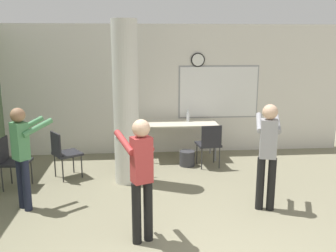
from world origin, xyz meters
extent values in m
cube|color=silver|center=(0.00, 5.06, 1.40)|extent=(8.00, 0.12, 2.80)
cylinder|color=black|center=(0.73, 4.99, 2.05)|extent=(0.30, 0.03, 0.30)
cylinder|color=white|center=(0.73, 4.97, 2.05)|extent=(0.25, 0.01, 0.25)
cube|color=#99999E|center=(1.20, 5.00, 1.35)|extent=(1.78, 0.01, 1.16)
cube|color=white|center=(1.20, 4.99, 1.35)|extent=(1.72, 0.02, 1.10)
cylinder|color=silver|center=(-0.79, 3.25, 1.40)|extent=(0.44, 0.44, 2.80)
cube|color=beige|center=(0.31, 4.53, 0.75)|extent=(1.52, 0.65, 0.03)
cylinder|color=gray|center=(-0.39, 4.26, 0.37)|extent=(0.04, 0.04, 0.74)
cylinder|color=gray|center=(1.01, 4.26, 0.37)|extent=(0.04, 0.04, 0.74)
cylinder|color=gray|center=(-0.39, 4.80, 0.37)|extent=(0.04, 0.04, 0.74)
cylinder|color=gray|center=(1.01, 4.80, 0.37)|extent=(0.04, 0.04, 0.74)
cylinder|color=silver|center=(0.48, 4.68, 0.86)|extent=(0.07, 0.07, 0.19)
cylinder|color=silver|center=(0.48, 4.68, 1.00)|extent=(0.03, 0.03, 0.08)
cylinder|color=#38383D|center=(0.38, 4.02, 0.15)|extent=(0.31, 0.31, 0.30)
cube|color=#232328|center=(-0.74, 3.77, 0.45)|extent=(0.54, 0.54, 0.04)
cube|color=#232328|center=(-0.79, 3.57, 0.67)|extent=(0.39, 0.13, 0.40)
cylinder|color=#333333|center=(-0.52, 3.90, 0.21)|extent=(0.02, 0.02, 0.43)
cylinder|color=#333333|center=(-0.87, 3.99, 0.21)|extent=(0.02, 0.02, 0.43)
cylinder|color=#333333|center=(-0.61, 3.55, 0.21)|extent=(0.02, 0.02, 0.43)
cylinder|color=#333333|center=(-0.96, 3.64, 0.21)|extent=(0.02, 0.02, 0.43)
cube|color=#232328|center=(0.79, 3.95, 0.45)|extent=(0.48, 0.48, 0.04)
cube|color=#232328|center=(0.81, 3.75, 0.67)|extent=(0.40, 0.07, 0.40)
cylinder|color=#333333|center=(0.95, 4.15, 0.21)|extent=(0.02, 0.02, 0.43)
cylinder|color=#333333|center=(0.60, 4.11, 0.21)|extent=(0.02, 0.02, 0.43)
cylinder|color=#333333|center=(0.99, 3.79, 0.21)|extent=(0.02, 0.02, 0.43)
cylinder|color=#333333|center=(0.63, 3.76, 0.21)|extent=(0.02, 0.02, 0.43)
cube|color=#232328|center=(-2.65, 3.11, 0.45)|extent=(0.47, 0.47, 0.04)
cube|color=#232328|center=(-2.85, 3.12, 0.67)|extent=(0.06, 0.40, 0.40)
cylinder|color=#333333|center=(-2.48, 2.91, 0.21)|extent=(0.02, 0.02, 0.43)
cylinder|color=#333333|center=(-2.45, 3.27, 0.21)|extent=(0.02, 0.02, 0.43)
cylinder|color=#333333|center=(-2.84, 2.94, 0.21)|extent=(0.02, 0.02, 0.43)
cylinder|color=#333333|center=(-2.81, 3.30, 0.21)|extent=(0.02, 0.02, 0.43)
cube|color=#232328|center=(-1.87, 3.54, 0.45)|extent=(0.61, 0.61, 0.04)
cube|color=#232328|center=(-2.04, 3.43, 0.67)|extent=(0.24, 0.35, 0.40)
cylinder|color=#333333|center=(-1.62, 3.49, 0.21)|extent=(0.02, 0.02, 0.43)
cylinder|color=#333333|center=(-1.82, 3.79, 0.21)|extent=(0.02, 0.02, 0.43)
cylinder|color=#333333|center=(-1.92, 3.29, 0.21)|extent=(0.02, 0.02, 0.43)
cylinder|color=#333333|center=(-2.12, 3.59, 0.21)|extent=(0.02, 0.02, 0.43)
cylinder|color=black|center=(-0.49, 1.19, 0.39)|extent=(0.11, 0.11, 0.79)
cylinder|color=black|center=(-0.63, 1.13, 0.39)|extent=(0.11, 0.11, 0.79)
cube|color=#B23838|center=(-0.56, 1.16, 1.06)|extent=(0.28, 0.26, 0.56)
sphere|color=#D8AD8C|center=(-0.56, 1.16, 1.45)|extent=(0.21, 0.21, 0.21)
cylinder|color=#B23838|center=(-0.54, 1.41, 1.24)|extent=(0.27, 0.48, 0.22)
cylinder|color=#B23838|center=(-0.77, 1.31, 1.24)|extent=(0.27, 0.48, 0.22)
cube|color=white|center=(-0.86, 1.52, 1.24)|extent=(0.08, 0.13, 0.04)
cylinder|color=#1E2338|center=(-2.23, 2.19, 0.39)|extent=(0.11, 0.11, 0.77)
cylinder|color=#1E2338|center=(-2.33, 2.30, 0.39)|extent=(0.11, 0.11, 0.77)
cube|color=#4C8C59|center=(-2.28, 2.24, 1.04)|extent=(0.28, 0.28, 0.55)
sphere|color=#997051|center=(-2.28, 2.24, 1.42)|extent=(0.21, 0.21, 0.21)
cylinder|color=#4C8C59|center=(-2.04, 2.31, 1.22)|extent=(0.40, 0.40, 0.22)
cylinder|color=#4C8C59|center=(-2.21, 2.49, 1.22)|extent=(0.40, 0.40, 0.22)
cylinder|color=black|center=(1.33, 1.91, 0.40)|extent=(0.12, 0.12, 0.80)
cylinder|color=black|center=(1.18, 1.95, 0.40)|extent=(0.12, 0.12, 0.80)
cube|color=#99999E|center=(1.26, 1.93, 1.08)|extent=(0.27, 0.24, 0.56)
sphere|color=#D8AD8C|center=(1.26, 1.93, 1.47)|extent=(0.22, 0.22, 0.22)
cylinder|color=#99999E|center=(1.44, 2.11, 1.26)|extent=(0.21, 0.50, 0.23)
cylinder|color=#99999E|center=(1.20, 2.18, 1.26)|extent=(0.21, 0.50, 0.23)
cube|color=white|center=(1.26, 2.40, 1.26)|extent=(0.07, 0.13, 0.04)
camera|label=1|loc=(-0.61, -3.09, 2.43)|focal=40.00mm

